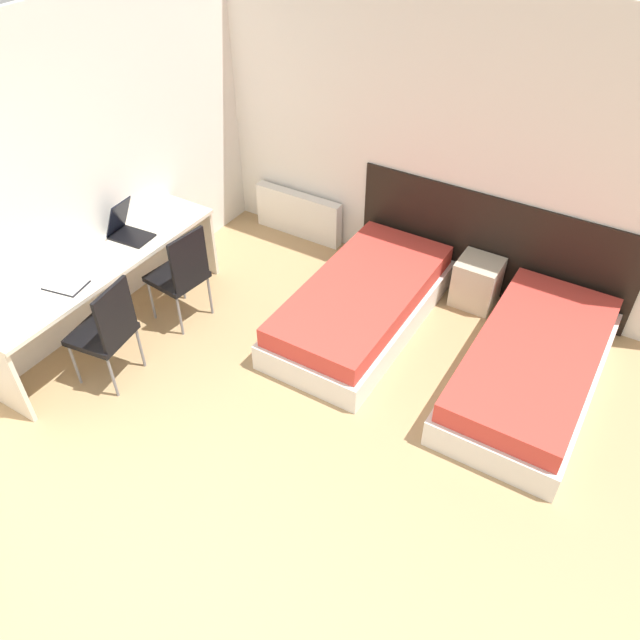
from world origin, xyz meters
name	(u,v)px	position (x,y,z in m)	size (l,w,h in m)	color
ground_plane	(139,580)	(0.00, 0.00, 0.00)	(20.00, 20.00, 0.00)	tan
wall_back	(424,142)	(0.00, 4.01, 1.35)	(5.25, 0.05, 2.70)	white
wall_left	(87,173)	(-2.15, 1.99, 1.35)	(0.05, 4.99, 2.70)	white
headboard_panel	(490,246)	(0.79, 3.97, 0.51)	(2.66, 0.03, 1.02)	black
bed_near_window	(362,304)	(0.01, 2.92, 0.21)	(0.99, 2.05, 0.44)	silver
bed_near_door	(532,367)	(1.57, 2.92, 0.21)	(0.99, 2.05, 0.44)	silver
nightstand	(477,282)	(0.79, 3.75, 0.23)	(0.39, 0.38, 0.47)	beige
radiator	(298,214)	(-1.31, 3.89, 0.25)	(1.03, 0.12, 0.50)	silver
desk	(105,276)	(-1.85, 1.68, 0.60)	(0.54, 2.33, 0.75)	beige
chair_near_laptop	(181,272)	(-1.40, 2.13, 0.54)	(0.48, 0.48, 0.97)	black
chair_near_notebook	(107,329)	(-1.40, 1.24, 0.54)	(0.49, 0.49, 0.97)	black
laptop	(127,230)	(-1.93, 2.09, 0.82)	(0.38, 0.27, 0.35)	black
open_notebook	(66,285)	(-1.84, 1.30, 0.76)	(0.35, 0.29, 0.02)	black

